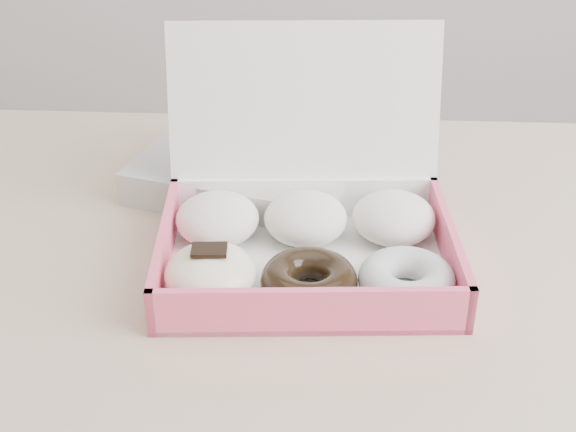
{
  "coord_description": "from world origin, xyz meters",
  "views": [
    {
      "loc": [
        -0.15,
        -0.59,
        1.18
      ],
      "look_at": [
        -0.19,
        0.05,
        0.8
      ],
      "focal_mm": 50.0,
      "sensor_mm": 36.0,
      "label": 1
    }
  ],
  "objects": [
    {
      "name": "table",
      "position": [
        0.0,
        0.0,
        0.67
      ],
      "size": [
        1.2,
        0.8,
        0.75
      ],
      "color": "#CEAE88",
      "rests_on": "ground"
    },
    {
      "name": "donut_box",
      "position": [
        -0.17,
        0.06,
        0.78
      ],
      "size": [
        0.29,
        0.26,
        0.2
      ],
      "rotation": [
        0.0,
        0.0,
        0.07
      ],
      "color": "white",
      "rests_on": "table"
    },
    {
      "name": "newspapers",
      "position": [
        -0.24,
        0.21,
        0.77
      ],
      "size": [
        0.28,
        0.25,
        0.04
      ],
      "primitive_type": "cube",
      "rotation": [
        0.0,
        0.0,
        -0.27
      ],
      "color": "silver",
      "rests_on": "table"
    }
  ]
}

